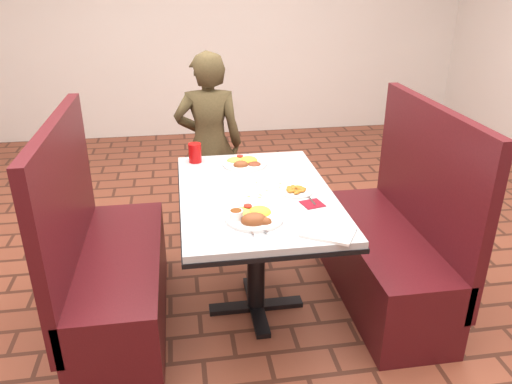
# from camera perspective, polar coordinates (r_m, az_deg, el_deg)

# --- Properties ---
(dining_table) EXTENTS (0.81, 1.21, 0.75)m
(dining_table) POSITION_cam_1_polar(r_m,az_deg,el_deg) (2.68, 0.00, -1.88)
(dining_table) COLOR #B9BCBE
(dining_table) RESTS_ON ground
(booth_bench_left) EXTENTS (0.47, 1.20, 1.17)m
(booth_bench_left) POSITION_cam_1_polar(r_m,az_deg,el_deg) (2.84, -16.30, -8.80)
(booth_bench_left) COLOR #4E1216
(booth_bench_left) RESTS_ON ground
(booth_bench_right) EXTENTS (0.47, 1.20, 1.17)m
(booth_bench_right) POSITION_cam_1_polar(r_m,az_deg,el_deg) (3.05, 15.10, -6.28)
(booth_bench_right) COLOR #4E1216
(booth_bench_right) RESTS_ON ground
(diner_person) EXTENTS (0.50, 0.34, 1.33)m
(diner_person) POSITION_cam_1_polar(r_m,az_deg,el_deg) (3.64, -5.35, 5.40)
(diner_person) COLOR brown
(diner_person) RESTS_ON ground
(near_dinner_plate) EXTENTS (0.28, 0.28, 0.09)m
(near_dinner_plate) POSITION_cam_1_polar(r_m,az_deg,el_deg) (2.34, -0.32, -2.52)
(near_dinner_plate) COLOR white
(near_dinner_plate) RESTS_ON dining_table
(far_dinner_plate) EXTENTS (0.26, 0.26, 0.07)m
(far_dinner_plate) POSITION_cam_1_polar(r_m,az_deg,el_deg) (3.00, -1.32, 3.56)
(far_dinner_plate) COLOR white
(far_dinner_plate) RESTS_ON dining_table
(plantain_plate) EXTENTS (0.17, 0.17, 0.03)m
(plantain_plate) POSITION_cam_1_polar(r_m,az_deg,el_deg) (2.64, 4.60, 0.15)
(plantain_plate) COLOR white
(plantain_plate) RESTS_ON dining_table
(maroon_napkin) EXTENTS (0.12, 0.12, 0.00)m
(maroon_napkin) POSITION_cam_1_polar(r_m,az_deg,el_deg) (2.52, 6.46, -1.35)
(maroon_napkin) COLOR maroon
(maroon_napkin) RESTS_ON dining_table
(spoon_utensil) EXTENTS (0.02, 0.14, 0.00)m
(spoon_utensil) POSITION_cam_1_polar(r_m,az_deg,el_deg) (2.56, 6.25, -0.84)
(spoon_utensil) COLOR silver
(spoon_utensil) RESTS_ON dining_table
(red_tumbler) EXTENTS (0.08, 0.08, 0.12)m
(red_tumbler) POSITION_cam_1_polar(r_m,az_deg,el_deg) (3.06, -6.99, 4.47)
(red_tumbler) COLOR #BC0C0C
(red_tumbler) RESTS_ON dining_table
(paper_napkin) EXTENTS (0.28, 0.26, 0.01)m
(paper_napkin) POSITION_cam_1_polar(r_m,az_deg,el_deg) (2.25, 8.27, -4.56)
(paper_napkin) COLOR white
(paper_napkin) RESTS_ON dining_table
(knife_utensil) EXTENTS (0.08, 0.18, 0.00)m
(knife_utensil) POSITION_cam_1_polar(r_m,az_deg,el_deg) (2.29, 0.05, -3.71)
(knife_utensil) COLOR silver
(knife_utensil) RESTS_ON dining_table
(fork_utensil) EXTENTS (0.03, 0.15, 0.00)m
(fork_utensil) POSITION_cam_1_polar(r_m,az_deg,el_deg) (2.25, -0.77, -4.16)
(fork_utensil) COLOR #BCBCC1
(fork_utensil) RESTS_ON dining_table
(lettuce_shreds) EXTENTS (0.28, 0.32, 0.00)m
(lettuce_shreds) POSITION_cam_1_polar(r_m,az_deg,el_deg) (2.70, 0.64, 0.59)
(lettuce_shreds) COLOR #8AB147
(lettuce_shreds) RESTS_ON dining_table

